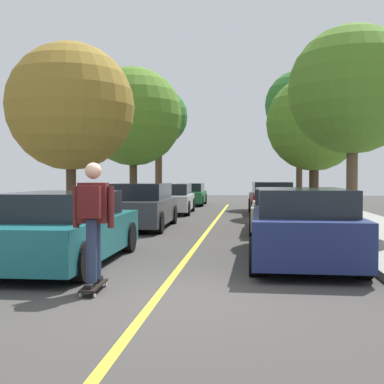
{
  "coord_description": "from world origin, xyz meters",
  "views": [
    {
      "loc": [
        1.21,
        -6.69,
        1.6
      ],
      "look_at": [
        -0.28,
        6.68,
        1.22
      ],
      "focal_mm": 47.4,
      "sensor_mm": 36.0,
      "label": 1
    }
  ],
  "objects_px": {
    "parked_car_right_nearest": "(301,225)",
    "street_tree_left_nearest": "(71,107)",
    "street_tree_left_near": "(133,117)",
    "parked_car_right_near": "(282,209)",
    "parked_car_right_far": "(271,199)",
    "street_tree_right_far": "(300,105)",
    "fire_hydrant": "(354,225)",
    "skateboard": "(94,286)",
    "parked_car_left_far": "(172,199)",
    "skateboarder": "(93,215)",
    "parked_car_left_nearest": "(62,229)",
    "parked_car_left_farthest": "(189,194)",
    "street_tree_left_far": "(159,118)",
    "street_tree_right_near": "(314,124)",
    "street_tree_right_nearest": "(353,90)",
    "parked_car_left_near": "(140,206)"
  },
  "relations": [
    {
      "from": "street_tree_left_near",
      "to": "parked_car_right_near",
      "type": "bearing_deg",
      "value": -47.46
    },
    {
      "from": "skateboarder",
      "to": "street_tree_left_far",
      "type": "bearing_deg",
      "value": 97.76
    },
    {
      "from": "parked_car_right_nearest",
      "to": "street_tree_right_nearest",
      "type": "bearing_deg",
      "value": 66.44
    },
    {
      "from": "parked_car_left_farthest",
      "to": "parked_car_right_far",
      "type": "distance_m",
      "value": 8.32
    },
    {
      "from": "street_tree_left_far",
      "to": "skateboard",
      "type": "xyz_separation_m",
      "value": [
        2.96,
        -21.74,
        -4.95
      ]
    },
    {
      "from": "parked_car_left_far",
      "to": "skateboarder",
      "type": "distance_m",
      "value": 15.72
    },
    {
      "from": "parked_car_left_nearest",
      "to": "street_tree_right_near",
      "type": "bearing_deg",
      "value": 63.68
    },
    {
      "from": "parked_car_left_farthest",
      "to": "fire_hydrant",
      "type": "bearing_deg",
      "value": -70.74
    },
    {
      "from": "parked_car_left_near",
      "to": "skateboarder",
      "type": "distance_m",
      "value": 9.11
    },
    {
      "from": "parked_car_left_farthest",
      "to": "parked_car_right_far",
      "type": "bearing_deg",
      "value": -57.84
    },
    {
      "from": "parked_car_left_farthest",
      "to": "parked_car_right_nearest",
      "type": "relative_size",
      "value": 0.92
    },
    {
      "from": "skateboarder",
      "to": "street_tree_right_far",
      "type": "bearing_deg",
      "value": 76.82
    },
    {
      "from": "street_tree_right_nearest",
      "to": "street_tree_left_near",
      "type": "bearing_deg",
      "value": 132.39
    },
    {
      "from": "parked_car_right_far",
      "to": "fire_hydrant",
      "type": "relative_size",
      "value": 5.83
    },
    {
      "from": "fire_hydrant",
      "to": "street_tree_left_far",
      "type": "bearing_deg",
      "value": 115.14
    },
    {
      "from": "parked_car_left_far",
      "to": "street_tree_left_nearest",
      "type": "height_order",
      "value": "street_tree_left_nearest"
    },
    {
      "from": "parked_car_left_nearest",
      "to": "skateboarder",
      "type": "bearing_deg",
      "value": -59.86
    },
    {
      "from": "parked_car_left_nearest",
      "to": "parked_car_right_nearest",
      "type": "xyz_separation_m",
      "value": [
        4.42,
        0.73,
        0.05
      ]
    },
    {
      "from": "street_tree_right_nearest",
      "to": "parked_car_left_farthest",
      "type": "bearing_deg",
      "value": 111.28
    },
    {
      "from": "parked_car_right_far",
      "to": "parked_car_right_nearest",
      "type": "bearing_deg",
      "value": -90.0
    },
    {
      "from": "street_tree_left_far",
      "to": "street_tree_left_nearest",
      "type": "bearing_deg",
      "value": -90.0
    },
    {
      "from": "parked_car_right_nearest",
      "to": "street_tree_left_far",
      "type": "relative_size",
      "value": 0.69
    },
    {
      "from": "parked_car_right_far",
      "to": "skateboard",
      "type": "height_order",
      "value": "parked_car_right_far"
    },
    {
      "from": "parked_car_right_nearest",
      "to": "street_tree_left_nearest",
      "type": "distance_m",
      "value": 8.11
    },
    {
      "from": "parked_car_left_far",
      "to": "skateboarder",
      "type": "relative_size",
      "value": 2.53
    },
    {
      "from": "parked_car_left_farthest",
      "to": "parked_car_right_near",
      "type": "bearing_deg",
      "value": -72.24
    },
    {
      "from": "parked_car_left_near",
      "to": "street_tree_left_near",
      "type": "relative_size",
      "value": 0.72
    },
    {
      "from": "parked_car_left_nearest",
      "to": "fire_hydrant",
      "type": "xyz_separation_m",
      "value": [
        5.93,
        3.35,
        -0.17
      ]
    },
    {
      "from": "street_tree_left_near",
      "to": "street_tree_right_far",
      "type": "relative_size",
      "value": 0.89
    },
    {
      "from": "parked_car_right_near",
      "to": "street_tree_left_far",
      "type": "height_order",
      "value": "street_tree_left_far"
    },
    {
      "from": "street_tree_right_far",
      "to": "fire_hydrant",
      "type": "distance_m",
      "value": 15.92
    },
    {
      "from": "street_tree_left_nearest",
      "to": "street_tree_right_nearest",
      "type": "bearing_deg",
      "value": -4.15
    },
    {
      "from": "parked_car_right_nearest",
      "to": "fire_hydrant",
      "type": "height_order",
      "value": "parked_car_right_nearest"
    },
    {
      "from": "parked_car_right_far",
      "to": "skateboarder",
      "type": "distance_m",
      "value": 15.79
    },
    {
      "from": "parked_car_left_nearest",
      "to": "skateboarder",
      "type": "distance_m",
      "value": 2.58
    },
    {
      "from": "parked_car_left_nearest",
      "to": "street_tree_right_near",
      "type": "relative_size",
      "value": 0.81
    },
    {
      "from": "parked_car_left_nearest",
      "to": "parked_car_left_farthest",
      "type": "height_order",
      "value": "parked_car_left_nearest"
    },
    {
      "from": "street_tree_left_nearest",
      "to": "skateboarder",
      "type": "distance_m",
      "value": 8.35
    },
    {
      "from": "parked_car_right_far",
      "to": "street_tree_right_far",
      "type": "height_order",
      "value": "street_tree_right_far"
    },
    {
      "from": "street_tree_right_far",
      "to": "parked_car_left_far",
      "type": "bearing_deg",
      "value": -140.67
    },
    {
      "from": "parked_car_right_far",
      "to": "street_tree_left_far",
      "type": "xyz_separation_m",
      "value": [
        -6.11,
        6.3,
        4.35
      ]
    },
    {
      "from": "parked_car_left_near",
      "to": "street_tree_left_nearest",
      "type": "bearing_deg",
      "value": -135.88
    },
    {
      "from": "parked_car_left_farthest",
      "to": "street_tree_right_near",
      "type": "distance_m",
      "value": 10.52
    },
    {
      "from": "skateboard",
      "to": "parked_car_left_far",
      "type": "bearing_deg",
      "value": 94.67
    },
    {
      "from": "parked_car_left_nearest",
      "to": "street_tree_left_nearest",
      "type": "distance_m",
      "value": 6.21
    },
    {
      "from": "parked_car_right_far",
      "to": "street_tree_right_far",
      "type": "distance_m",
      "value": 7.25
    },
    {
      "from": "parked_car_left_far",
      "to": "street_tree_left_far",
      "type": "bearing_deg",
      "value": 105.44
    },
    {
      "from": "street_tree_right_nearest",
      "to": "parked_car_left_near",
      "type": "bearing_deg",
      "value": 160.18
    },
    {
      "from": "fire_hydrant",
      "to": "skateboard",
      "type": "xyz_separation_m",
      "value": [
        -4.65,
        -5.51,
        -0.4
      ]
    },
    {
      "from": "street_tree_right_far",
      "to": "parked_car_left_farthest",
      "type": "bearing_deg",
      "value": 163.28
    }
  ]
}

